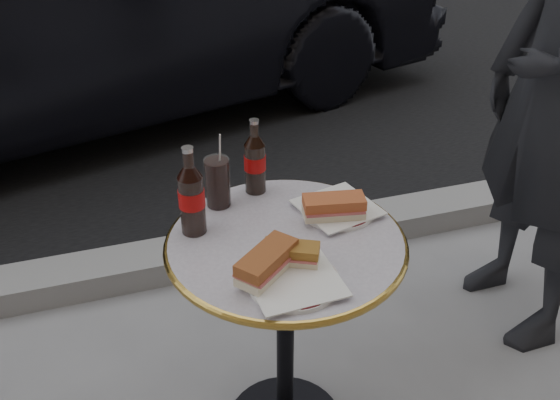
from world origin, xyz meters
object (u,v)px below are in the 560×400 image
object	(u,v)px
cola_bottle_left	(191,191)
cola_glass	(218,182)
bistro_table	(285,343)
plate_left	(293,281)
cola_bottle_right	(255,156)
plate_right	(337,209)

from	to	relation	value
cola_bottle_left	cola_glass	xyz separation A→B (m)	(0.09, 0.11, -0.05)
bistro_table	plate_left	bearing A→B (deg)	-102.55
bistro_table	cola_bottle_right	bearing A→B (deg)	91.96
bistro_table	plate_left	xyz separation A→B (m)	(-0.04, -0.17, 0.37)
bistro_table	cola_glass	size ratio (longest dim) A/B	5.14
plate_right	cola_glass	xyz separation A→B (m)	(-0.30, 0.13, 0.07)
plate_left	bistro_table	bearing A→B (deg)	77.45
cola_bottle_left	bistro_table	bearing A→B (deg)	-26.33
cola_bottle_left	cola_bottle_right	world-z (taller)	cola_bottle_left
plate_left	cola_bottle_left	size ratio (longest dim) A/B	0.88
cola_bottle_right	cola_glass	distance (m)	0.13
plate_left	cola_bottle_left	bearing A→B (deg)	122.53
plate_right	cola_glass	bearing A→B (deg)	156.38
plate_right	cola_glass	world-z (taller)	cola_glass
bistro_table	cola_glass	world-z (taller)	cola_glass
bistro_table	cola_glass	distance (m)	0.50
bistro_table	cola_bottle_right	distance (m)	0.54
bistro_table	plate_left	size ratio (longest dim) A/B	3.40
plate_left	cola_glass	size ratio (longest dim) A/B	1.51
plate_left	cola_bottle_left	world-z (taller)	cola_bottle_left
plate_right	cola_bottle_left	size ratio (longest dim) A/B	0.83
plate_left	plate_right	world-z (taller)	same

